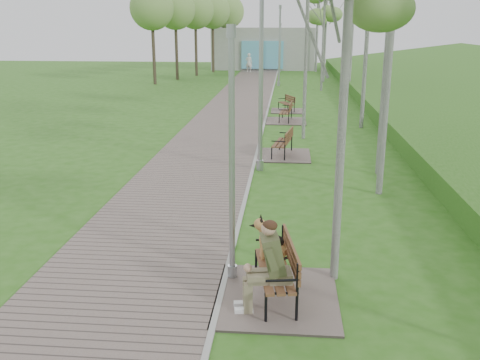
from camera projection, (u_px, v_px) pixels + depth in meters
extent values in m
cube|color=#73645D|center=(230.00, 118.00, 25.95)|extent=(3.50, 67.00, 0.04)
cube|color=#999993|center=(266.00, 118.00, 25.80)|extent=(0.10, 67.00, 0.05)
cube|color=#9E9E99|center=(264.00, 48.00, 53.55)|extent=(10.00, 5.00, 4.00)
cube|color=#5DB0D0|center=(262.00, 55.00, 51.21)|extent=(4.00, 0.20, 2.60)
cube|color=#73645D|center=(277.00, 297.00, 9.03)|extent=(2.05, 2.27, 0.04)
cube|color=brown|center=(274.00, 270.00, 8.89)|extent=(0.77, 1.76, 0.05)
cube|color=brown|center=(291.00, 253.00, 8.82)|extent=(0.31, 1.69, 0.38)
cube|color=#73645D|center=(283.00, 155.00, 18.66)|extent=(1.89, 2.10, 0.04)
cube|color=brown|center=(282.00, 143.00, 18.54)|extent=(0.72, 1.63, 0.04)
cube|color=brown|center=(289.00, 135.00, 18.40)|extent=(0.30, 1.56, 0.35)
cube|color=#73645D|center=(286.00, 121.00, 25.15)|extent=(1.85, 2.06, 0.04)
cube|color=brown|center=(285.00, 112.00, 25.03)|extent=(0.60, 1.58, 0.04)
cube|color=brown|center=(291.00, 106.00, 24.91)|extent=(0.18, 1.54, 0.34)
cube|color=#73645D|center=(287.00, 111.00, 28.04)|extent=(1.64, 1.83, 0.04)
cube|color=brown|center=(286.00, 103.00, 27.93)|extent=(0.89, 1.42, 0.04)
cube|color=brown|center=(290.00, 99.00, 27.92)|extent=(0.55, 1.28, 0.30)
cylinder|color=#999CA1|center=(232.00, 272.00, 9.69)|extent=(0.17, 0.17, 0.26)
cylinder|color=#999CA1|center=(232.00, 164.00, 9.12)|extent=(0.10, 0.10, 4.30)
cylinder|color=#999CA1|center=(231.00, 31.00, 8.49)|extent=(0.15, 0.15, 0.21)
cylinder|color=#999CA1|center=(260.00, 165.00, 16.80)|extent=(0.22, 0.22, 0.33)
cylinder|color=#999CA1|center=(261.00, 82.00, 16.07)|extent=(0.13, 0.13, 5.51)
cylinder|color=#999CA1|center=(279.00, 84.00, 39.33)|extent=(0.22, 0.22, 0.33)
cylinder|color=#999CA1|center=(279.00, 48.00, 38.60)|extent=(0.13, 0.13, 5.49)
cylinder|color=#999CA1|center=(280.00, 7.00, 37.81)|extent=(0.20, 0.20, 0.27)
cylinder|color=#999CA1|center=(280.00, 71.00, 50.47)|extent=(0.17, 0.17, 0.26)
cylinder|color=#999CA1|center=(280.00, 49.00, 49.90)|extent=(0.10, 0.10, 4.29)
cylinder|color=#999CA1|center=(281.00, 24.00, 49.28)|extent=(0.15, 0.15, 0.21)
imported|color=silver|center=(249.00, 63.00, 49.63)|extent=(0.72, 0.55, 1.77)
cylinder|color=silver|center=(344.00, 83.00, 8.74)|extent=(0.17, 0.17, 7.03)
cylinder|color=silver|center=(391.00, 40.00, 13.40)|extent=(0.17, 0.17, 8.11)
cylinder|color=silver|center=(391.00, 2.00, 15.06)|extent=(0.19, 0.19, 10.07)
cylinder|color=silver|center=(307.00, 30.00, 20.29)|extent=(0.17, 0.17, 8.43)
cylinder|color=silver|center=(368.00, 28.00, 22.48)|extent=(0.19, 0.19, 8.53)
cylinder|color=silver|center=(324.00, 31.00, 35.52)|extent=(0.18, 0.18, 7.94)
cylinder|color=silver|center=(353.00, 15.00, 34.18)|extent=(0.20, 0.20, 9.87)
cylinder|color=silver|center=(325.00, 37.00, 41.02)|extent=(0.15, 0.15, 6.81)
ellipsoid|color=#79A24E|center=(327.00, 7.00, 40.41)|extent=(2.23, 2.23, 3.00)
cylinder|color=silver|center=(318.00, 16.00, 49.40)|extent=(0.20, 0.20, 10.20)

